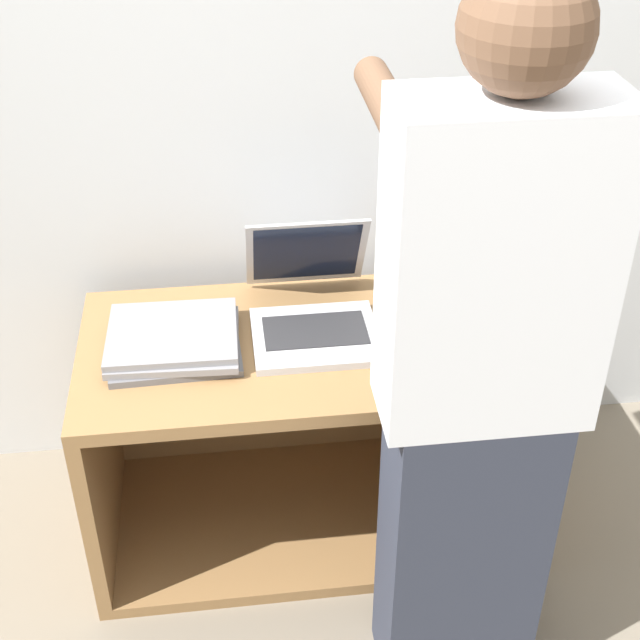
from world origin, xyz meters
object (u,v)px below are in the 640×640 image
object	(u,v)px
laptop_stack_right	(449,319)
person	(479,392)
laptop_stack_left	(174,341)
laptop_open	(312,308)

from	to	relation	value
laptop_stack_right	person	size ratio (longest dim) A/B	0.20
laptop_stack_left	laptop_open	bearing A→B (deg)	10.71
laptop_open	laptop_stack_right	world-z (taller)	laptop_open
laptop_stack_right	person	bearing A→B (deg)	-98.98
laptop_stack_right	laptop_open	bearing A→B (deg)	168.79
laptop_stack_right	person	distance (m)	0.54
laptop_open	laptop_stack_right	bearing A→B (deg)	-11.21
laptop_stack_right	person	xyz separation A→B (m)	(-0.08, -0.51, 0.17)
person	laptop_open	bearing A→B (deg)	114.61
laptop_stack_left	laptop_stack_right	world-z (taller)	laptop_stack_right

